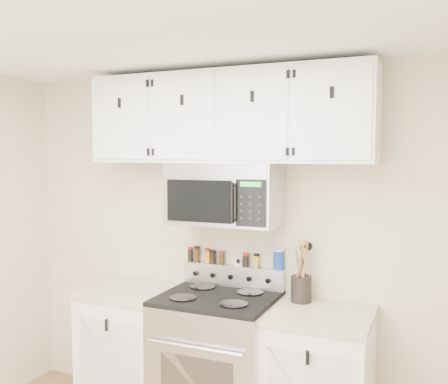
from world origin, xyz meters
name	(u,v)px	position (x,y,z in m)	size (l,w,h in m)	color
back_wall	(235,244)	(0.00, 1.75, 1.25)	(3.50, 0.01, 2.50)	#BDB18D
range	(218,363)	(0.00, 1.43, 0.49)	(0.76, 0.65, 1.10)	#B7B7BA
base_cabinet_left	(133,349)	(-0.69, 1.45, 0.46)	(0.64, 0.62, 0.92)	white
base_cabinet_right	(319,383)	(0.69, 1.45, 0.46)	(0.64, 0.62, 0.92)	white
microwave	(225,194)	(0.00, 1.55, 1.63)	(0.76, 0.44, 0.42)	#9E9EA3
upper_cabinets	(226,117)	(0.00, 1.58, 2.15)	(2.00, 0.35, 0.62)	white
utensil_crock	(301,287)	(0.53, 1.61, 1.02)	(0.14, 0.14, 0.40)	black
kitchen_timer	(240,261)	(0.05, 1.71, 1.13)	(0.06, 0.05, 0.07)	silver
salt_canister	(279,259)	(0.34, 1.71, 1.17)	(0.08, 0.08, 0.14)	#163D9B
spice_jar_0	(190,254)	(-0.35, 1.71, 1.15)	(0.04, 0.04, 0.11)	black
spice_jar_1	(197,254)	(-0.29, 1.71, 1.16)	(0.04, 0.04, 0.12)	#3C290E
spice_jar_2	(208,256)	(-0.21, 1.71, 1.15)	(0.04, 0.04, 0.10)	orange
spice_jar_3	(213,257)	(-0.16, 1.71, 1.15)	(0.04, 0.04, 0.10)	black
spice_jar_4	(222,258)	(-0.09, 1.71, 1.15)	(0.04, 0.04, 0.10)	#3B280E
spice_jar_5	(246,260)	(0.10, 1.71, 1.15)	(0.04, 0.04, 0.10)	black
spice_jar_6	(256,260)	(0.18, 1.71, 1.15)	(0.04, 0.04, 0.10)	gold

